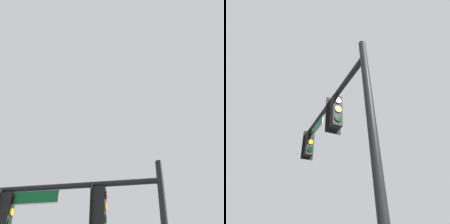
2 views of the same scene
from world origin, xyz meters
The scene contains 1 object.
signal_pole_near centered at (-5.84, -8.54, 4.47)m, with size 5.08×0.59×6.14m.
Camera 1 is at (-7.61, -0.14, 1.88)m, focal length 50.00 mm.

